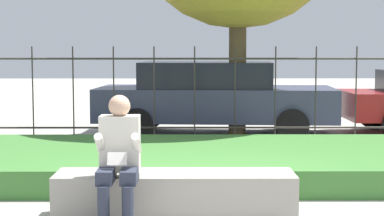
{
  "coord_description": "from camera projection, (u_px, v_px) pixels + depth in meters",
  "views": [
    {
      "loc": [
        -0.1,
        -6.34,
        1.7
      ],
      "look_at": [
        -0.06,
        2.17,
        0.9
      ],
      "focal_mm": 60.0,
      "sensor_mm": 36.0,
      "label": 1
    }
  ],
  "objects": [
    {
      "name": "car_parked_center",
      "position": [
        213.0,
        96.0,
        12.62
      ],
      "size": [
        4.72,
        2.23,
        1.43
      ],
      "rotation": [
        0.0,
        0.0,
        -0.07
      ],
      "color": "#383D56",
      "rests_on": "ground_plane"
    },
    {
      "name": "stone_bench",
      "position": [
        175.0,
        197.0,
        6.45
      ],
      "size": [
        2.4,
        0.59,
        0.45
      ],
      "color": "gray",
      "rests_on": "ground_plane"
    },
    {
      "name": "iron_fence",
      "position": [
        195.0,
        95.0,
        10.92
      ],
      "size": [
        8.96,
        0.03,
        1.73
      ],
      "color": "#332D28",
      "rests_on": "ground_plane"
    },
    {
      "name": "person_seated_reader",
      "position": [
        119.0,
        156.0,
        6.07
      ],
      "size": [
        0.42,
        0.73,
        1.25
      ],
      "color": "black",
      "rests_on": "ground_plane"
    },
    {
      "name": "grass_berm",
      "position": [
        196.0,
        162.0,
        8.69
      ],
      "size": [
        10.96,
        3.09,
        0.33
      ],
      "color": "#3D7533",
      "rests_on": "ground_plane"
    }
  ]
}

